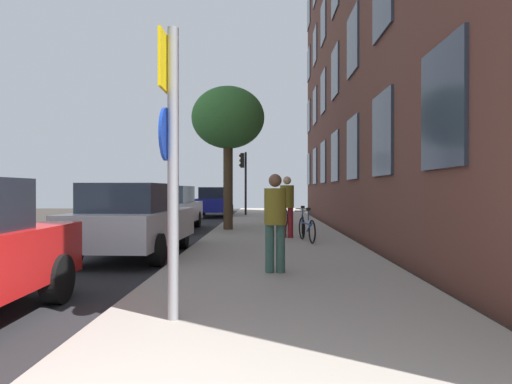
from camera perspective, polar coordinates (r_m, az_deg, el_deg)
ground_plane at (r=16.82m, az=-9.90°, el=-4.83°), size 41.80×41.80×0.00m
road_asphalt at (r=17.35m, az=-16.75°, el=-4.66°), size 7.00×38.00×0.01m
sidewalk at (r=16.51m, az=2.15°, el=-4.71°), size 4.20×38.00×0.12m
sign_post at (r=5.09m, az=-10.25°, el=5.07°), size 0.16×0.60×3.09m
traffic_light at (r=25.87m, az=-1.49°, el=2.45°), size 0.43×0.24×3.43m
tree_near at (r=16.62m, az=-3.40°, el=8.77°), size 2.53×2.53×4.96m
bicycle_0 at (r=12.64m, az=6.17°, el=-4.39°), size 0.46×1.64×0.90m
bicycle_1 at (r=14.22m, az=5.65°, el=-3.87°), size 0.42×1.58×0.90m
bicycle_2 at (r=17.42m, az=3.92°, el=-3.04°), size 0.42×1.60×0.94m
pedestrian_0 at (r=7.84m, az=2.33°, el=-2.94°), size 0.39×0.39×1.64m
pedestrian_1 at (r=13.55m, az=3.77°, el=-1.29°), size 0.52×0.52×1.76m
car_1 at (r=10.82m, az=-14.50°, el=-3.19°), size 1.99×4.44×1.62m
car_2 at (r=17.60m, az=-10.46°, el=-1.85°), size 1.90×4.27×1.62m
car_3 at (r=26.14m, az=-5.04°, el=-1.16°), size 1.99×4.40×1.62m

